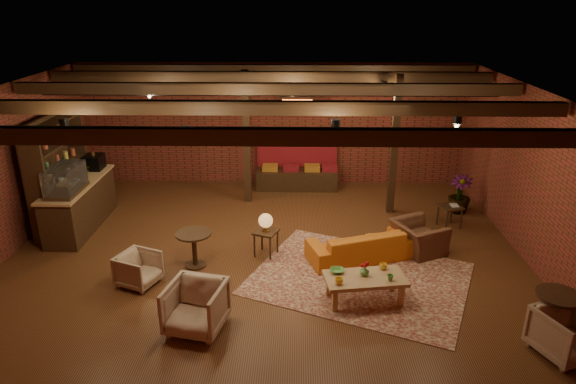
{
  "coord_description": "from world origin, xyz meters",
  "views": [
    {
      "loc": [
        0.62,
        -9.2,
        4.78
      ],
      "look_at": [
        0.43,
        0.2,
        1.16
      ],
      "focal_mm": 32.0,
      "sensor_mm": 36.0,
      "label": 1
    }
  ],
  "objects_px": {
    "sofa": "(361,245)",
    "armchair_right": "(419,232)",
    "armchair_far": "(566,331)",
    "coffee_table": "(364,279)",
    "plant_tall": "(464,157)",
    "round_table_right": "(556,309)",
    "armchair_a": "(138,268)",
    "side_table_lamp": "(266,224)",
    "side_table_book": "(450,207)",
    "round_table_left": "(194,244)",
    "armchair_b": "(196,305)"
  },
  "relations": [
    {
      "from": "round_table_left",
      "to": "armchair_right",
      "type": "bearing_deg",
      "value": 8.85
    },
    {
      "from": "armchair_a",
      "to": "side_table_book",
      "type": "height_order",
      "value": "armchair_a"
    },
    {
      "from": "armchair_b",
      "to": "sofa",
      "type": "bearing_deg",
      "value": 52.78
    },
    {
      "from": "armchair_a",
      "to": "armchair_far",
      "type": "distance_m",
      "value": 6.79
    },
    {
      "from": "armchair_a",
      "to": "plant_tall",
      "type": "bearing_deg",
      "value": -40.5
    },
    {
      "from": "armchair_a",
      "to": "plant_tall",
      "type": "height_order",
      "value": "plant_tall"
    },
    {
      "from": "armchair_far",
      "to": "side_table_lamp",
      "type": "bearing_deg",
      "value": 123.34
    },
    {
      "from": "sofa",
      "to": "side_table_lamp",
      "type": "relative_size",
      "value": 2.3
    },
    {
      "from": "armchair_a",
      "to": "round_table_right",
      "type": "bearing_deg",
      "value": -79.86
    },
    {
      "from": "sofa",
      "to": "side_table_book",
      "type": "height_order",
      "value": "sofa"
    },
    {
      "from": "round_table_right",
      "to": "armchair_a",
      "type": "bearing_deg",
      "value": 167.8
    },
    {
      "from": "coffee_table",
      "to": "plant_tall",
      "type": "height_order",
      "value": "plant_tall"
    },
    {
      "from": "sofa",
      "to": "armchair_a",
      "type": "xyz_separation_m",
      "value": [
        -3.99,
        -1.03,
        0.03
      ]
    },
    {
      "from": "side_table_book",
      "to": "plant_tall",
      "type": "bearing_deg",
      "value": 61.88
    },
    {
      "from": "side_table_lamp",
      "to": "armchair_far",
      "type": "bearing_deg",
      "value": -33.5
    },
    {
      "from": "side_table_lamp",
      "to": "round_table_left",
      "type": "distance_m",
      "value": 1.4
    },
    {
      "from": "plant_tall",
      "to": "armchair_a",
      "type": "bearing_deg",
      "value": -152.84
    },
    {
      "from": "round_table_right",
      "to": "armchair_far",
      "type": "height_order",
      "value": "armchair_far"
    },
    {
      "from": "round_table_left",
      "to": "armchair_far",
      "type": "height_order",
      "value": "armchair_far"
    },
    {
      "from": "armchair_b",
      "to": "armchair_far",
      "type": "distance_m",
      "value": 5.32
    },
    {
      "from": "side_table_book",
      "to": "round_table_right",
      "type": "xyz_separation_m",
      "value": [
        0.45,
        -3.94,
        0.05
      ]
    },
    {
      "from": "round_table_left",
      "to": "round_table_right",
      "type": "height_order",
      "value": "round_table_right"
    },
    {
      "from": "plant_tall",
      "to": "round_table_right",
      "type": "bearing_deg",
      "value": -90.0
    },
    {
      "from": "armchair_far",
      "to": "plant_tall",
      "type": "xyz_separation_m",
      "value": [
        0.0,
        5.13,
        0.96
      ]
    },
    {
      "from": "armchair_a",
      "to": "armchair_far",
      "type": "relative_size",
      "value": 0.84
    },
    {
      "from": "armchair_b",
      "to": "round_table_right",
      "type": "xyz_separation_m",
      "value": [
        5.3,
        -0.14,
        0.09
      ]
    },
    {
      "from": "coffee_table",
      "to": "side_table_lamp",
      "type": "distance_m",
      "value": 2.35
    },
    {
      "from": "round_table_left",
      "to": "round_table_right",
      "type": "xyz_separation_m",
      "value": [
        5.7,
        -2.09,
        0.05
      ]
    },
    {
      "from": "plant_tall",
      "to": "round_table_left",
      "type": "bearing_deg",
      "value": -154.72
    },
    {
      "from": "coffee_table",
      "to": "armchair_b",
      "type": "distance_m",
      "value": 2.76
    },
    {
      "from": "armchair_right",
      "to": "armchair_far",
      "type": "relative_size",
      "value": 1.22
    },
    {
      "from": "armchair_b",
      "to": "round_table_right",
      "type": "bearing_deg",
      "value": 11.24
    },
    {
      "from": "armchair_a",
      "to": "side_table_book",
      "type": "distance_m",
      "value": 6.61
    },
    {
      "from": "coffee_table",
      "to": "round_table_right",
      "type": "xyz_separation_m",
      "value": [
        2.67,
        -0.97,
        0.11
      ]
    },
    {
      "from": "round_table_left",
      "to": "plant_tall",
      "type": "bearing_deg",
      "value": 25.28
    },
    {
      "from": "round_table_right",
      "to": "side_table_book",
      "type": "bearing_deg",
      "value": 96.48
    },
    {
      "from": "side_table_book",
      "to": "side_table_lamp",
      "type": "bearing_deg",
      "value": -160.63
    },
    {
      "from": "sofa",
      "to": "armchair_far",
      "type": "xyz_separation_m",
      "value": [
        2.56,
        -2.79,
        0.09
      ]
    },
    {
      "from": "coffee_table",
      "to": "armchair_right",
      "type": "xyz_separation_m",
      "value": [
        1.28,
        1.79,
        0.01
      ]
    },
    {
      "from": "coffee_table",
      "to": "side_table_book",
      "type": "relative_size",
      "value": 2.5
    },
    {
      "from": "sofa",
      "to": "armchair_right",
      "type": "xyz_separation_m",
      "value": [
        1.17,
        0.32,
        0.12
      ]
    },
    {
      "from": "round_table_left",
      "to": "armchair_a",
      "type": "relative_size",
      "value": 1.05
    },
    {
      "from": "coffee_table",
      "to": "round_table_left",
      "type": "relative_size",
      "value": 2.06
    },
    {
      "from": "side_table_book",
      "to": "armchair_a",
      "type": "bearing_deg",
      "value": -157.53
    },
    {
      "from": "armchair_right",
      "to": "armchair_a",
      "type": "bearing_deg",
      "value": 79.23
    },
    {
      "from": "side_table_lamp",
      "to": "side_table_book",
      "type": "distance_m",
      "value": 4.18
    },
    {
      "from": "armchair_far",
      "to": "plant_tall",
      "type": "relative_size",
      "value": 0.29
    },
    {
      "from": "coffee_table",
      "to": "armchair_a",
      "type": "bearing_deg",
      "value": 173.44
    },
    {
      "from": "armchair_right",
      "to": "round_table_right",
      "type": "relative_size",
      "value": 1.25
    },
    {
      "from": "coffee_table",
      "to": "plant_tall",
      "type": "relative_size",
      "value": 0.52
    }
  ]
}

